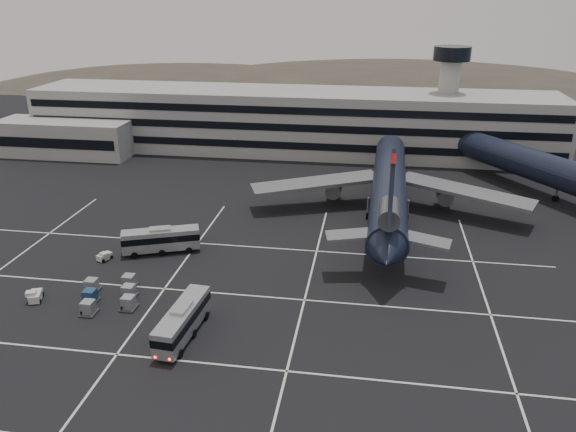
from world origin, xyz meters
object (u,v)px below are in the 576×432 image
Objects in this scene: bus_far at (161,239)px; tug_a at (104,256)px; trijet_main at (389,187)px; bus_near at (183,320)px; uld_cluster at (110,294)px.

bus_far reaches higher than tug_a.
trijet_main is at bearing -80.79° from bus_far.
bus_far is at bearing 120.92° from bus_near.
bus_far reaches higher than uld_cluster.
trijet_main is at bearing 53.39° from tug_a.
bus_far is (-9.97, 19.84, 0.03)m from bus_near.
bus_near is 0.98× the size of bus_far.
bus_far is at bearing -148.38° from trijet_main.
bus_far is at bearing 50.63° from tug_a.
uld_cluster is at bearing -37.31° from tug_a.
trijet_main is at bearing 64.27° from bus_near.
trijet_main reaches higher than bus_near.
tug_a is 0.25× the size of uld_cluster.
uld_cluster is at bearing 152.75° from bus_far.
bus_near is at bearing -118.74° from trijet_main.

